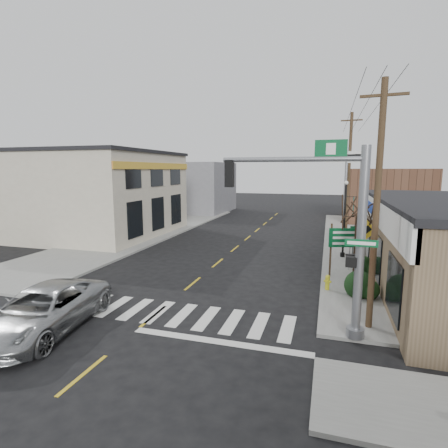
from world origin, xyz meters
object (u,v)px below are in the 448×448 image
(lamp_post, at_px, (346,213))
(utility_pole_far, at_px, (349,171))
(suv, at_px, (43,310))
(utility_pole_near, at_px, (377,205))
(guide_sign, at_px, (344,243))
(bare_tree, at_px, (359,203))
(dance_center_sign, at_px, (346,170))
(fire_hydrant, at_px, (327,282))
(traffic_signal_pole, at_px, (336,222))

(lamp_post, relative_size, utility_pole_far, 0.46)
(suv, xyz_separation_m, utility_pole_near, (10.72, 3.28, 3.59))
(lamp_post, bearing_deg, guide_sign, -106.19)
(bare_tree, xyz_separation_m, utility_pole_far, (0.27, 15.74, 1.36))
(suv, bearing_deg, bare_tree, 29.46)
(dance_center_sign, bearing_deg, utility_pole_far, 103.29)
(fire_hydrant, bearing_deg, bare_tree, 37.40)
(utility_pole_far, bearing_deg, utility_pole_near, -86.04)
(traffic_signal_pole, relative_size, fire_hydrant, 9.15)
(suv, relative_size, bare_tree, 1.11)
(traffic_signal_pole, bearing_deg, suv, -165.01)
(guide_sign, xyz_separation_m, lamp_post, (0.20, 4.34, 0.99))
(suv, relative_size, utility_pole_near, 0.66)
(guide_sign, distance_m, utility_pole_far, 14.86)
(traffic_signal_pole, bearing_deg, fire_hydrant, 93.00)
(fire_hydrant, relative_size, utility_pole_near, 0.08)
(fire_hydrant, distance_m, bare_tree, 3.81)
(guide_sign, height_order, utility_pole_far, utility_pole_far)
(utility_pole_far, bearing_deg, dance_center_sign, -92.23)
(suv, distance_m, traffic_signal_pole, 10.25)
(utility_pole_near, height_order, utility_pole_far, utility_pole_far)
(lamp_post, relative_size, bare_tree, 0.96)
(lamp_post, bearing_deg, bare_tree, -100.76)
(lamp_post, bearing_deg, utility_pole_near, -100.84)
(suv, bearing_deg, utility_pole_near, 10.16)
(suv, relative_size, lamp_post, 1.16)
(dance_center_sign, bearing_deg, fire_hydrant, -75.05)
(guide_sign, xyz_separation_m, utility_pole_far, (0.75, 14.43, 3.48))
(utility_pole_near, bearing_deg, utility_pole_far, 94.79)
(dance_center_sign, height_order, utility_pole_near, utility_pole_near)
(suv, xyz_separation_m, guide_sign, (10.05, 9.05, 1.12))
(fire_hydrant, bearing_deg, utility_pole_near, -68.37)
(guide_sign, distance_m, bare_tree, 2.54)
(utility_pole_near, bearing_deg, dance_center_sign, 95.95)
(guide_sign, distance_m, lamp_post, 4.45)
(guide_sign, relative_size, dance_center_sign, 0.38)
(suv, bearing_deg, dance_center_sign, 55.93)
(traffic_signal_pole, distance_m, guide_sign, 7.01)
(guide_sign, relative_size, utility_pole_near, 0.33)
(bare_tree, bearing_deg, utility_pole_far, 89.01)
(suv, relative_size, traffic_signal_pole, 0.87)
(dance_center_sign, bearing_deg, traffic_signal_pole, -73.39)
(guide_sign, xyz_separation_m, fire_hydrant, (-0.72, -2.24, -1.38))
(guide_sign, bearing_deg, dance_center_sign, 72.02)
(fire_hydrant, height_order, utility_pole_near, utility_pole_near)
(suv, height_order, dance_center_sign, dance_center_sign)
(fire_hydrant, bearing_deg, guide_sign, 72.03)
(fire_hydrant, bearing_deg, utility_pole_far, 84.95)
(traffic_signal_pole, xyz_separation_m, guide_sign, (0.57, 6.70, -2.00))
(lamp_post, bearing_deg, traffic_signal_pole, -107.55)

